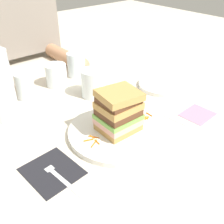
{
  "coord_description": "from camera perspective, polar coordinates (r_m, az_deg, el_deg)",
  "views": [
    {
      "loc": [
        -0.39,
        -0.42,
        0.44
      ],
      "look_at": [
        0.0,
        0.04,
        0.06
      ],
      "focal_mm": 42.06,
      "sensor_mm": 36.0,
      "label": 1
    }
  ],
  "objects": [
    {
      "name": "knife",
      "position": [
        0.83,
        10.93,
        -0.37
      ],
      "size": [
        0.03,
        0.2,
        0.0
      ],
      "color": "silver",
      "rests_on": "ground_plane"
    },
    {
      "name": "carrot_shred_12",
      "position": [
        0.77,
        5.35,
        -1.09
      ],
      "size": [
        0.01,
        0.03,
        0.0
      ],
      "primitive_type": "cylinder",
      "rotation": [
        0.0,
        1.57,
        1.88
      ],
      "color": "orange",
      "rests_on": "main_plate"
    },
    {
      "name": "carrot_shred_5",
      "position": [
        0.79,
        8.06,
        -0.49
      ],
      "size": [
        0.0,
        0.02,
        0.0
      ],
      "primitive_type": "cylinder",
      "rotation": [
        0.0,
        1.57,
        4.65
      ],
      "color": "orange",
      "rests_on": "main_plate"
    },
    {
      "name": "carrot_shred_1",
      "position": [
        0.68,
        -3.06,
        -6.65
      ],
      "size": [
        0.01,
        0.02,
        0.0
      ],
      "primitive_type": "cylinder",
      "rotation": [
        0.0,
        1.57,
        4.58
      ],
      "color": "orange",
      "rests_on": "main_plate"
    },
    {
      "name": "ground_plane",
      "position": [
        0.73,
        1.73,
        -4.95
      ],
      "size": [
        3.0,
        3.0,
        0.0
      ],
      "primitive_type": "plane",
      "color": "beige"
    },
    {
      "name": "empty_tumbler_2",
      "position": [
        0.99,
        -12.02,
        7.85
      ],
      "size": [
        0.08,
        0.08,
        0.08
      ],
      "primitive_type": "cylinder",
      "color": "silver",
      "rests_on": "ground_plane"
    },
    {
      "name": "empty_tumbler_0",
      "position": [
        0.93,
        -18.47,
        5.47
      ],
      "size": [
        0.06,
        0.06,
        0.09
      ],
      "primitive_type": "cylinder",
      "color": "silver",
      "rests_on": "ground_plane"
    },
    {
      "name": "carrot_shred_10",
      "position": [
        0.77,
        5.77,
        -1.18
      ],
      "size": [
        0.01,
        0.03,
        0.0
      ],
      "primitive_type": "cylinder",
      "rotation": [
        0.0,
        1.57,
        1.48
      ],
      "color": "orange",
      "rests_on": "main_plate"
    },
    {
      "name": "carrot_shred_13",
      "position": [
        0.77,
        7.28,
        -1.4
      ],
      "size": [
        0.02,
        0.01,
        0.0
      ],
      "primitive_type": "cylinder",
      "rotation": [
        0.0,
        1.57,
        6.01
      ],
      "color": "orange",
      "rests_on": "main_plate"
    },
    {
      "name": "carrot_shred_0",
      "position": [
        0.67,
        -3.86,
        -6.9
      ],
      "size": [
        0.03,
        0.02,
        0.0
      ],
      "primitive_type": "cylinder",
      "rotation": [
        0.0,
        1.57,
        3.61
      ],
      "color": "orange",
      "rests_on": "main_plate"
    },
    {
      "name": "napkin_pink",
      "position": [
        0.85,
        18.09,
        -0.45
      ],
      "size": [
        0.1,
        0.09,
        0.0
      ],
      "primitive_type": "cube",
      "rotation": [
        0.0,
        0.0,
        0.04
      ],
      "color": "pink",
      "rests_on": "ground_plane"
    },
    {
      "name": "side_plate",
      "position": [
        0.99,
        10.75,
        5.78
      ],
      "size": [
        0.17,
        0.17,
        0.01
      ],
      "primitive_type": "cylinder",
      "color": "white",
      "rests_on": "ground_plane"
    },
    {
      "name": "carrot_shred_3",
      "position": [
        0.69,
        -5.14,
        -6.09
      ],
      "size": [
        0.03,
        0.01,
        0.0
      ],
      "primitive_type": "cylinder",
      "rotation": [
        0.0,
        1.57,
        5.9
      ],
      "color": "orange",
      "rests_on": "main_plate"
    },
    {
      "name": "empty_tumbler_1",
      "position": [
        1.05,
        -7.79,
        10.14
      ],
      "size": [
        0.07,
        0.07,
        0.09
      ],
      "primitive_type": "cylinder",
      "color": "silver",
      "rests_on": "ground_plane"
    },
    {
      "name": "main_plate",
      "position": [
        0.73,
        1.54,
        -4.1
      ],
      "size": [
        0.28,
        0.28,
        0.02
      ],
      "primitive_type": "cylinder",
      "color": "white",
      "rests_on": "ground_plane"
    },
    {
      "name": "carrot_shred_4",
      "position": [
        0.7,
        -4.02,
        -5.43
      ],
      "size": [
        0.02,
        0.03,
        0.0
      ],
      "primitive_type": "cylinder",
      "rotation": [
        0.0,
        1.57,
        5.28
      ],
      "color": "orange",
      "rests_on": "main_plate"
    },
    {
      "name": "carrot_shred_9",
      "position": [
        0.77,
        6.41,
        -1.26
      ],
      "size": [
        0.01,
        0.02,
        0.0
      ],
      "primitive_type": "cylinder",
      "rotation": [
        0.0,
        1.57,
        1.83
      ],
      "color": "orange",
      "rests_on": "main_plate"
    },
    {
      "name": "carrot_shred_8",
      "position": [
        0.78,
        5.34,
        -0.71
      ],
      "size": [
        0.01,
        0.03,
        0.0
      ],
      "primitive_type": "cylinder",
      "rotation": [
        0.0,
        1.57,
        1.79
      ],
      "color": "orange",
      "rests_on": "main_plate"
    },
    {
      "name": "carrot_shred_7",
      "position": [
        0.78,
        7.29,
        -1.09
      ],
      "size": [
        0.02,
        0.02,
        0.0
      ],
      "primitive_type": "cylinder",
      "rotation": [
        0.0,
        1.57,
        5.47
      ],
      "color": "orange",
      "rests_on": "main_plate"
    },
    {
      "name": "juice_glass",
      "position": [
        0.9,
        -4.1,
        6.07
      ],
      "size": [
        0.08,
        0.08,
        0.09
      ],
      "color": "white",
      "rests_on": "ground_plane"
    },
    {
      "name": "carrot_shred_2",
      "position": [
        0.7,
        -4.36,
        -5.39
      ],
      "size": [
        0.0,
        0.02,
        0.0
      ],
      "primitive_type": "cylinder",
      "rotation": [
        0.0,
        1.57,
        1.65
      ],
      "color": "orange",
      "rests_on": "main_plate"
    },
    {
      "name": "carrot_shred_6",
      "position": [
        0.79,
        6.0,
        -0.55
      ],
      "size": [
        0.03,
        0.02,
        0.0
      ],
      "primitive_type": "cylinder",
      "rotation": [
        0.0,
        1.57,
        5.65
      ],
      "color": "orange",
      "rests_on": "main_plate"
    },
    {
      "name": "diner_across",
      "position": [
        1.2,
        -22.0,
        20.11
      ],
      "size": [
        0.42,
        0.42,
        0.51
      ],
      "color": "tan",
      "rests_on": "ground_plane"
    },
    {
      "name": "carrot_shred_11",
      "position": [
        0.78,
        6.86,
        -0.98
      ],
      "size": [
        0.0,
        0.03,
        0.0
      ],
      "primitive_type": "cylinder",
      "rotation": [
        0.0,
        1.57,
        4.68
      ],
      "color": "orange",
      "rests_on": "main_plate"
    },
    {
      "name": "sandwich",
      "position": [
        0.69,
        1.63,
        0.21
      ],
      "size": [
        0.11,
        0.1,
        0.12
      ],
      "color": "tan",
      "rests_on": "main_plate"
    },
    {
      "name": "napkin_dark",
      "position": [
        0.64,
        -13.03,
        -12.26
      ],
      "size": [
        0.12,
        0.13,
        0.0
      ],
      "primitive_type": "cube",
      "rotation": [
        0.0,
        0.0,
        0.07
      ],
      "color": "black",
      "rests_on": "ground_plane"
    },
    {
      "name": "fork",
      "position": [
        0.62,
        -11.86,
        -13.11
      ],
      "size": [
        0.03,
        0.17,
        0.0
      ],
      "color": "silver",
      "rests_on": "napkin_dark"
    }
  ]
}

